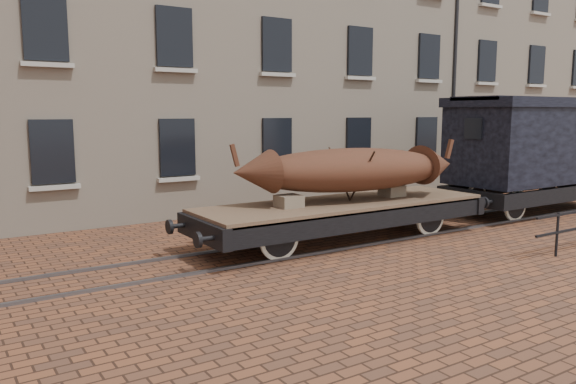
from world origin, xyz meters
TOP-DOWN VIEW (x-y plane):
  - ground at (0.00, 0.00)m, footprint 90.00×90.00m
  - warehouse_cream at (3.00, 9.99)m, footprint 40.00×10.19m
  - rail_track at (0.00, 0.00)m, footprint 30.00×1.52m
  - flatcar_wagon at (-0.11, 0.00)m, footprint 8.66×2.35m
  - iron_boat at (0.09, 0.00)m, footprint 6.21×2.66m
  - goods_van at (7.79, 0.00)m, footprint 7.15×2.61m

SIDE VIEW (x-z plane):
  - ground at x=0.00m, z-range 0.00..0.00m
  - rail_track at x=0.00m, z-range 0.00..0.06m
  - flatcar_wagon at x=-0.11m, z-range 0.16..1.47m
  - iron_boat at x=0.09m, z-range 1.06..2.56m
  - goods_van at x=7.79m, z-range 0.47..4.17m
  - warehouse_cream at x=3.00m, z-range 0.00..14.00m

